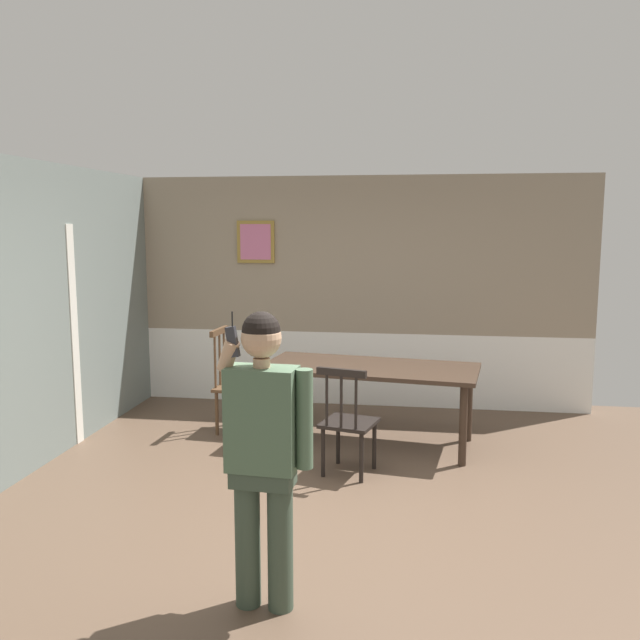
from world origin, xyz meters
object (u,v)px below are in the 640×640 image
object	(u,v)px
dining_table	(370,374)
person_figure	(264,443)
chair_near_window	(235,384)
chair_by_doorway	(348,422)

from	to	relation	value
dining_table	person_figure	world-z (taller)	person_figure
person_figure	chair_near_window	bearing A→B (deg)	-67.58
chair_by_doorway	dining_table	bearing A→B (deg)	96.05
chair_near_window	chair_by_doorway	world-z (taller)	chair_near_window
chair_near_window	person_figure	xyz separation A→B (m)	(1.03, -3.04, 0.44)
dining_table	chair_by_doorway	distance (m)	0.87
chair_near_window	chair_by_doorway	size ratio (longest dim) A/B	1.12
dining_table	chair_by_doorway	bearing A→B (deg)	-98.34
chair_near_window	chair_by_doorway	xyz separation A→B (m)	(1.26, -1.02, -0.03)
dining_table	chair_by_doorway	size ratio (longest dim) A/B	2.26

